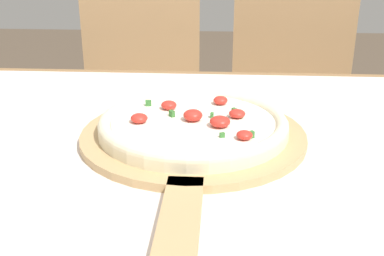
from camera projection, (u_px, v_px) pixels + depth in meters
dining_table at (181, 228)px, 0.70m from camera, size 1.43×1.00×0.76m
towel_cloth at (180, 167)px, 0.66m from camera, size 1.35×0.92×0.00m
pizza_peel at (192, 141)px, 0.72m from camera, size 0.35×0.55×0.01m
pizza at (193, 124)px, 0.74m from camera, size 0.29×0.29×0.04m
chair_left at (142, 115)px, 1.57m from camera, size 0.43×0.43×0.88m
chair_right at (289, 118)px, 1.55m from camera, size 0.43×0.43×0.88m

